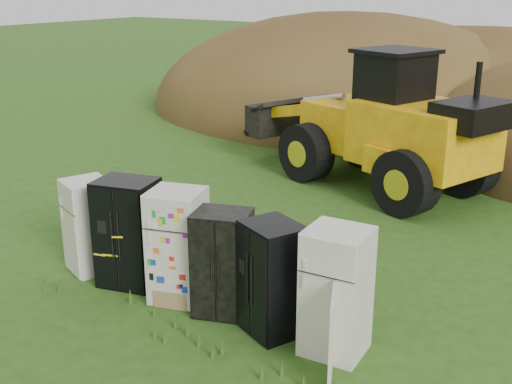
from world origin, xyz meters
TOP-DOWN VIEW (x-y plane):
  - ground at (0.00, 0.00)m, footprint 120.00×120.00m
  - fridge_leftmost at (-2.56, -0.04)m, footprint 0.95×0.93m
  - fridge_black_side at (-1.59, -0.04)m, footprint 1.14×1.00m
  - fridge_sticker at (-0.51, -0.00)m, footprint 1.03×0.99m
  - fridge_dark_mid at (0.35, 0.04)m, footprint 1.05×0.96m
  - fridge_black_right at (1.30, -0.01)m, footprint 1.07×0.99m
  - fridge_open_door at (2.33, 0.03)m, footprint 0.90×0.84m
  - wheel_loader at (-0.82, 7.61)m, footprint 7.69×4.99m
  - dirt_mound_left at (-5.13, 15.36)m, footprint 16.67×12.50m
  - dirt_mound_back at (-0.60, 17.44)m, footprint 18.45×12.30m

SIDE VIEW (x-z plane):
  - ground at x=0.00m, z-range 0.00..0.00m
  - dirt_mound_left at x=-5.13m, z-range -3.88..3.88m
  - dirt_mound_back at x=-0.60m, z-range -3.38..3.38m
  - fridge_dark_mid at x=0.35m, z-range 0.00..1.68m
  - fridge_leftmost at x=-2.56m, z-range 0.00..1.69m
  - fridge_black_right at x=1.30m, z-range 0.00..1.71m
  - fridge_open_door at x=2.33m, z-range 0.00..1.84m
  - fridge_black_side at x=-1.59m, z-range 0.00..1.86m
  - fridge_sticker at x=-0.51m, z-range 0.00..1.87m
  - wheel_loader at x=-0.82m, z-range 0.00..3.46m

